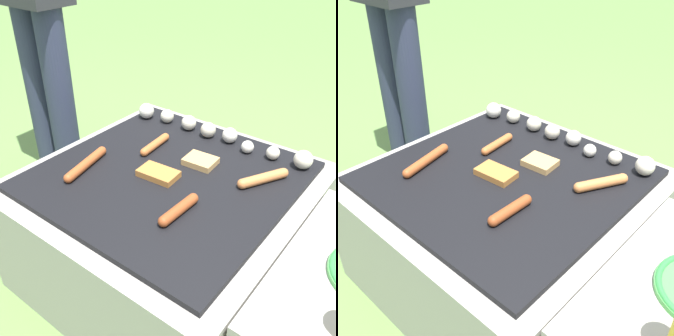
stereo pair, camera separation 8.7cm
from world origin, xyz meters
TOP-DOWN VIEW (x-y plane):
  - ground_plane at (0.00, 0.00)m, footprint 14.00×14.00m
  - grill at (0.00, 0.00)m, footprint 0.82×0.82m
  - sausage_mid_right at (-0.22, -0.13)m, footprint 0.07×0.20m
  - sausage_front_center at (-0.13, 0.10)m, footprint 0.04×0.15m
  - sausage_back_center at (0.14, -0.14)m, footprint 0.03×0.15m
  - sausage_mid_left at (0.25, 0.13)m, footprint 0.10×0.16m
  - bread_slice_right at (-0.01, -0.03)m, footprint 0.12×0.08m
  - bread_slice_center at (0.05, 0.11)m, footprint 0.10×0.09m
  - mushroom_row at (-0.02, 0.28)m, footprint 0.68×0.08m

SIDE VIEW (x-z plane):
  - ground_plane at x=0.00m, z-range 0.00..0.00m
  - grill at x=0.00m, z-range 0.00..0.41m
  - bread_slice_right at x=-0.01m, z-range 0.41..0.43m
  - bread_slice_center at x=0.05m, z-range 0.41..0.43m
  - sausage_front_center at x=-0.13m, z-range 0.41..0.44m
  - sausage_mid_right at x=-0.22m, z-range 0.41..0.44m
  - sausage_back_center at x=0.14m, z-range 0.41..0.44m
  - sausage_mid_left at x=0.25m, z-range 0.41..0.44m
  - mushroom_row at x=-0.02m, z-range 0.41..0.47m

